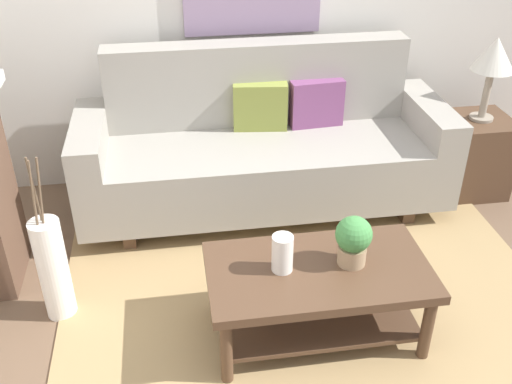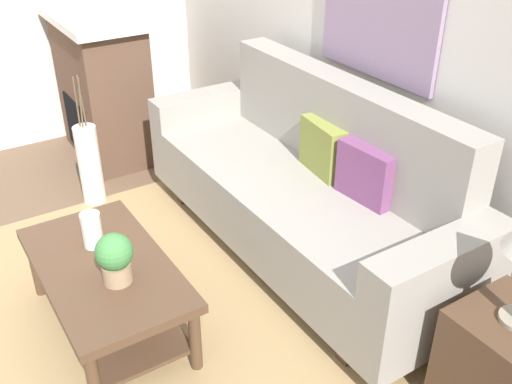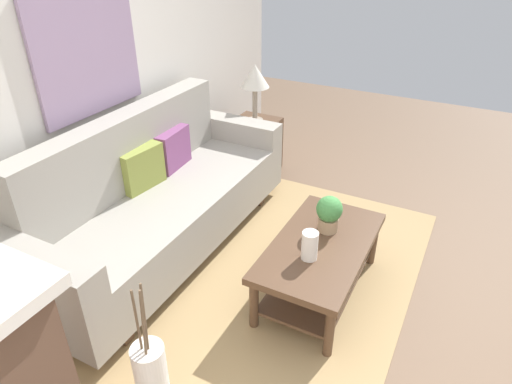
{
  "view_description": "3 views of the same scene",
  "coord_description": "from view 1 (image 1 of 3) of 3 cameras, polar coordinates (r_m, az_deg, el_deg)",
  "views": [
    {
      "loc": [
        -0.68,
        -2.05,
        2.26
      ],
      "look_at": [
        -0.23,
        0.85,
        0.47
      ],
      "focal_mm": 41.59,
      "sensor_mm": 36.0,
      "label": 1
    },
    {
      "loc": [
        2.37,
        -0.46,
        2.22
      ],
      "look_at": [
        0.16,
        0.95,
        0.69
      ],
      "focal_mm": 40.97,
      "sensor_mm": 36.0,
      "label": 2
    },
    {
      "loc": [
        -2.37,
        -0.57,
        2.24
      ],
      "look_at": [
        0.07,
        0.69,
        0.63
      ],
      "focal_mm": 31.63,
      "sensor_mm": 36.0,
      "label": 3
    }
  ],
  "objects": [
    {
      "name": "tabletop_vase",
      "position": [
        2.85,
        2.56,
        -5.91
      ],
      "size": [
        0.1,
        0.1,
        0.19
      ],
      "primitive_type": "cylinder",
      "color": "white",
      "rests_on": "coffee_table"
    },
    {
      "name": "table_lamp",
      "position": [
        4.24,
        21.93,
        11.89
      ],
      "size": [
        0.28,
        0.28,
        0.57
      ],
      "color": "gray",
      "rests_on": "side_table"
    },
    {
      "name": "potted_plant_tabletop",
      "position": [
        2.91,
        9.34,
        -4.52
      ],
      "size": [
        0.18,
        0.18,
        0.26
      ],
      "color": "tan",
      "rests_on": "coffee_table"
    },
    {
      "name": "couch",
      "position": [
        4.0,
        0.68,
        4.25
      ],
      "size": [
        2.43,
        0.84,
        1.08
      ],
      "color": "gray",
      "rests_on": "ground_plane"
    },
    {
      "name": "floor_vase_branch_a",
      "position": [
        3.03,
        -20.07,
        0.08
      ],
      "size": [
        0.04,
        0.02,
        0.36
      ],
      "primitive_type": "cylinder",
      "rotation": [
        -0.03,
        0.09,
        0.0
      ],
      "color": "brown",
      "rests_on": "floor_vase"
    },
    {
      "name": "throw_pillow_plum",
      "position": [
        4.08,
        5.82,
        8.51
      ],
      "size": [
        0.37,
        0.15,
        0.32
      ],
      "primitive_type": "cube",
      "rotation": [
        0.0,
        0.0,
        0.08
      ],
      "color": "#7A4270",
      "rests_on": "couch"
    },
    {
      "name": "ground_plane",
      "position": [
        3.12,
        6.8,
        -15.16
      ],
      "size": [
        9.23,
        9.23,
        0.0
      ],
      "primitive_type": "plane",
      "color": "brown"
    },
    {
      "name": "coffee_table",
      "position": [
        3.01,
        5.95,
        -8.97
      ],
      "size": [
        1.1,
        0.6,
        0.43
      ],
      "color": "#513826",
      "rests_on": "ground_plane"
    },
    {
      "name": "floor_vase",
      "position": [
        3.3,
        -18.91,
        -7.06
      ],
      "size": [
        0.16,
        0.16,
        0.6
      ],
      "primitive_type": "cylinder",
      "color": "white",
      "rests_on": "ground_plane"
    },
    {
      "name": "throw_pillow_olive",
      "position": [
        4.0,
        0.41,
        8.22
      ],
      "size": [
        0.37,
        0.16,
        0.32
      ],
      "primitive_type": "cube",
      "rotation": [
        0.0,
        0.0,
        -0.12
      ],
      "color": "olive",
      "rests_on": "couch"
    },
    {
      "name": "floor_vase_branch_b",
      "position": [
        3.05,
        -20.57,
        0.2
      ],
      "size": [
        0.02,
        0.02,
        0.36
      ],
      "primitive_type": "cylinder",
      "rotation": [
        0.02,
        -0.02,
        0.0
      ],
      "color": "brown",
      "rests_on": "floor_vase"
    },
    {
      "name": "area_rug",
      "position": [
        3.47,
        4.69,
        -9.19
      ],
      "size": [
        2.73,
        1.91,
        0.01
      ],
      "primitive_type": "cube",
      "color": "#A38456",
      "rests_on": "ground_plane"
    },
    {
      "name": "side_table",
      "position": [
        4.51,
        20.15,
        3.37
      ],
      "size": [
        0.44,
        0.44,
        0.56
      ],
      "primitive_type": "cube",
      "color": "#513826",
      "rests_on": "ground_plane"
    },
    {
      "name": "floor_vase_branch_c",
      "position": [
        3.02,
        -20.66,
        -0.14
      ],
      "size": [
        0.04,
        0.01,
        0.36
      ],
      "primitive_type": "cylinder",
      "rotation": [
        0.01,
        0.07,
        0.0
      ],
      "color": "brown",
      "rests_on": "floor_vase"
    }
  ]
}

